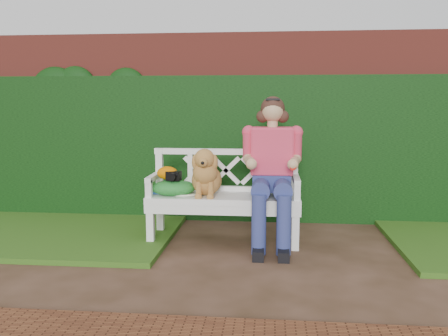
{
  "coord_description": "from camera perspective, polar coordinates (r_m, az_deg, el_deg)",
  "views": [
    {
      "loc": [
        -0.1,
        -3.85,
        1.39
      ],
      "look_at": [
        -0.56,
        0.76,
        0.75
      ],
      "focal_mm": 38.0,
      "sensor_mm": 36.0,
      "label": 1
    }
  ],
  "objects": [
    {
      "name": "ground",
      "position": [
        4.1,
        6.91,
        -12.03
      ],
      "size": [
        60.0,
        60.0,
        0.0
      ],
      "primitive_type": "plane",
      "color": "#362414"
    },
    {
      "name": "grass_left",
      "position": [
        5.45,
        -19.63,
        -7.1
      ],
      "size": [
        2.6,
        2.0,
        0.05
      ],
      "primitive_type": "cube",
      "color": "#224115",
      "rests_on": "ground"
    },
    {
      "name": "seated_woman",
      "position": [
        4.64,
        5.78,
        -0.4
      ],
      "size": [
        0.83,
        0.97,
        1.45
      ],
      "primitive_type": null,
      "rotation": [
        0.0,
        0.0,
        -0.31
      ],
      "color": "red",
      "rests_on": "ground"
    },
    {
      "name": "garden_bench",
      "position": [
        4.78,
        0.0,
        -6.07
      ],
      "size": [
        1.62,
        0.73,
        0.48
      ],
      "primitive_type": null,
      "rotation": [
        0.0,
        0.0,
        0.08
      ],
      "color": "white",
      "rests_on": "ground"
    },
    {
      "name": "tennis_racket",
      "position": [
        4.74,
        -5.23,
        -3.08
      ],
      "size": [
        0.57,
        0.32,
        0.03
      ],
      "primitive_type": null,
      "rotation": [
        0.0,
        0.0,
        -0.19
      ],
      "color": "silver",
      "rests_on": "garden_bench"
    },
    {
      "name": "green_bag",
      "position": [
        4.74,
        -6.13,
        -2.34
      ],
      "size": [
        0.44,
        0.34,
        0.15
      ],
      "primitive_type": null,
      "rotation": [
        0.0,
        0.0,
        -0.0
      ],
      "color": "green",
      "rests_on": "garden_bench"
    },
    {
      "name": "dog",
      "position": [
        4.65,
        -2.15,
        -0.42
      ],
      "size": [
        0.45,
        0.52,
        0.48
      ],
      "primitive_type": null,
      "rotation": [
        0.0,
        0.0,
        -0.33
      ],
      "color": "#AA7546",
      "rests_on": "garden_bench"
    },
    {
      "name": "ivy_hedge",
      "position": [
        5.56,
        6.68,
        2.23
      ],
      "size": [
        10.0,
        0.18,
        1.7
      ],
      "primitive_type": "cube",
      "color": "#144211",
      "rests_on": "ground"
    },
    {
      "name": "brick_wall",
      "position": [
        5.76,
        6.69,
        4.92
      ],
      "size": [
        10.0,
        0.3,
        2.2
      ],
      "primitive_type": "cube",
      "color": "maroon",
      "rests_on": "ground"
    },
    {
      "name": "camera_item",
      "position": [
        4.71,
        -6.08,
        -0.92
      ],
      "size": [
        0.15,
        0.12,
        0.09
      ],
      "primitive_type": "cube",
      "rotation": [
        0.0,
        0.0,
        -0.12
      ],
      "color": "black",
      "rests_on": "green_bag"
    },
    {
      "name": "baseball_glove",
      "position": [
        4.75,
        -6.84,
        -0.6
      ],
      "size": [
        0.23,
        0.18,
        0.13
      ],
      "primitive_type": "ellipsoid",
      "rotation": [
        0.0,
        0.0,
        -0.12
      ],
      "color": "#CD6700",
      "rests_on": "green_bag"
    }
  ]
}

